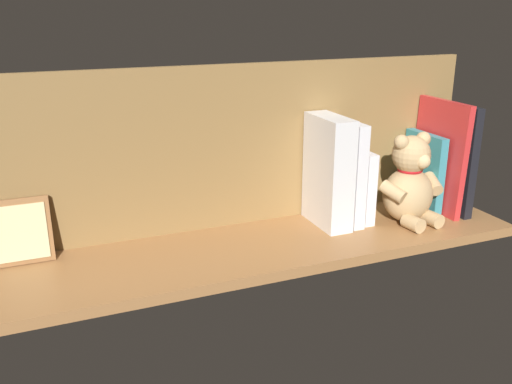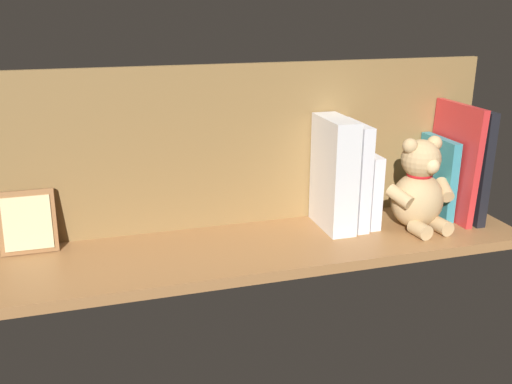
{
  "view_description": "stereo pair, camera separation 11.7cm",
  "coord_description": "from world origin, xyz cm",
  "px_view_note": "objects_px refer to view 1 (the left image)",
  "views": [
    {
      "loc": [
        41.91,
        102.35,
        48.94
      ],
      "look_at": [
        0.0,
        0.0,
        11.33
      ],
      "focal_mm": 39.57,
      "sensor_mm": 36.0,
      "label": 1
    },
    {
      "loc": [
        30.9,
        106.2,
        48.94
      ],
      "look_at": [
        0.0,
        0.0,
        11.33
      ],
      "focal_mm": 39.57,
      "sensor_mm": 36.0,
      "label": 2
    }
  ],
  "objects_px": {
    "book_0": "(448,157)",
    "teddy_bear": "(410,183)",
    "picture_frame_leaning": "(22,231)",
    "dictionary_thick_white": "(328,172)"
  },
  "relations": [
    {
      "from": "book_0",
      "to": "picture_frame_leaning",
      "type": "bearing_deg",
      "value": -3.88
    },
    {
      "from": "dictionary_thick_white",
      "to": "book_0",
      "type": "bearing_deg",
      "value": 177.13
    },
    {
      "from": "book_0",
      "to": "picture_frame_leaning",
      "type": "xyz_separation_m",
      "value": [
        0.97,
        -0.07,
        -0.07
      ]
    },
    {
      "from": "teddy_bear",
      "to": "dictionary_thick_white",
      "type": "relative_size",
      "value": 0.83
    },
    {
      "from": "dictionary_thick_white",
      "to": "picture_frame_leaning",
      "type": "relative_size",
      "value": 1.94
    },
    {
      "from": "teddy_bear",
      "to": "book_0",
      "type": "bearing_deg",
      "value": -170.48
    },
    {
      "from": "book_0",
      "to": "picture_frame_leaning",
      "type": "height_order",
      "value": "book_0"
    },
    {
      "from": "picture_frame_leaning",
      "to": "dictionary_thick_white",
      "type": "bearing_deg",
      "value": 175.62
    },
    {
      "from": "book_0",
      "to": "teddy_bear",
      "type": "distance_m",
      "value": 0.15
    },
    {
      "from": "picture_frame_leaning",
      "to": "teddy_bear",
      "type": "bearing_deg",
      "value": 172.76
    }
  ]
}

